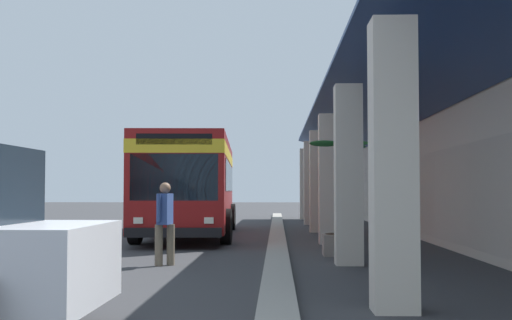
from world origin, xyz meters
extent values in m
plane|color=#38383A|center=(0.00, 8.00, 0.00)|extent=(120.00, 120.00, 0.00)
cube|color=#9E998E|center=(2.12, 3.33, 0.06)|extent=(37.95, 0.50, 0.12)
cube|color=beige|center=(-11.05, 4.79, 1.84)|extent=(0.55, 0.55, 3.67)
cube|color=beige|center=(-5.78, 4.79, 1.84)|extent=(0.55, 0.55, 3.67)
cube|color=beige|center=(-0.51, 4.79, 1.84)|extent=(0.55, 0.55, 3.67)
cube|color=beige|center=(4.76, 4.79, 1.84)|extent=(0.55, 0.55, 3.67)
cube|color=beige|center=(10.03, 4.79, 1.84)|extent=(0.55, 0.55, 3.67)
cube|color=beige|center=(15.30, 4.79, 1.84)|extent=(0.55, 0.55, 3.67)
cube|color=navy|center=(2.12, 6.11, 4.02)|extent=(31.63, 3.16, 0.82)
cube|color=#19232D|center=(2.12, 7.75, 1.40)|extent=(26.57, 0.08, 2.40)
cube|color=maroon|center=(1.35, 0.44, 1.73)|extent=(11.11, 3.08, 2.75)
cube|color=yellow|center=(1.35, 0.44, 2.65)|extent=(11.13, 3.10, 0.36)
cube|color=#19232D|center=(1.05, 0.43, 1.95)|extent=(9.35, 3.02, 0.90)
cube|color=#19232D|center=(6.81, 0.71, 1.85)|extent=(0.17, 2.24, 1.20)
cube|color=black|center=(6.82, 0.71, 2.82)|extent=(0.15, 1.94, 0.28)
cube|color=black|center=(6.94, 0.71, 0.45)|extent=(0.32, 2.45, 0.24)
cube|color=silver|center=(6.82, 1.60, 0.75)|extent=(0.07, 0.24, 0.16)
cube|color=silver|center=(6.90, -0.18, 0.75)|extent=(0.07, 0.24, 0.16)
cube|color=silver|center=(-0.15, 0.37, 3.22)|extent=(2.48, 1.90, 0.24)
cylinder|color=black|center=(4.91, 1.89, 0.50)|extent=(1.00, 0.30, 1.00)
cylinder|color=black|center=(5.03, -0.65, 0.50)|extent=(1.00, 0.30, 1.00)
cylinder|color=black|center=(-1.79, 1.57, 0.50)|extent=(1.00, 0.30, 1.00)
cylinder|color=black|center=(-1.67, -0.98, 0.50)|extent=(1.00, 0.30, 1.00)
cylinder|color=black|center=(16.02, 0.76, 0.38)|extent=(0.76, 0.26, 0.76)
cylinder|color=#726651|center=(10.23, 1.18, 0.41)|extent=(0.16, 0.16, 0.83)
cylinder|color=#726651|center=(10.37, 0.96, 0.41)|extent=(0.16, 0.16, 0.83)
cube|color=#334C8C|center=(10.30, 1.07, 1.14)|extent=(0.50, 0.27, 0.62)
sphere|color=#8C664C|center=(10.30, 1.07, 1.56)|extent=(0.22, 0.22, 0.22)
cylinder|color=#334C8C|center=(10.01, 1.15, 1.17)|extent=(0.09, 0.09, 0.56)
cylinder|color=#334C8C|center=(10.58, 0.99, 1.17)|extent=(0.09, 0.09, 0.56)
cube|color=gray|center=(8.09, 4.76, 0.25)|extent=(0.73, 0.73, 0.49)
cylinder|color=#332319|center=(8.09, 4.76, 0.50)|extent=(0.62, 0.62, 0.02)
cylinder|color=brown|center=(8.09, 4.76, 1.45)|extent=(0.16, 0.16, 1.92)
ellipsoid|color=#286B33|center=(8.47, 4.75, 2.51)|extent=(0.76, 0.24, 0.19)
ellipsoid|color=#286B33|center=(8.20, 5.12, 2.60)|extent=(0.42, 0.78, 0.17)
ellipsoid|color=#286B33|center=(7.79, 5.12, 2.58)|extent=(0.77, 0.86, 0.17)
ellipsoid|color=#286B33|center=(7.75, 4.53, 2.63)|extent=(0.80, 0.65, 0.18)
ellipsoid|color=#286B33|center=(8.24, 4.42, 2.60)|extent=(0.47, 0.76, 0.19)
camera|label=1|loc=(23.75, 3.33, 1.52)|focal=46.93mm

